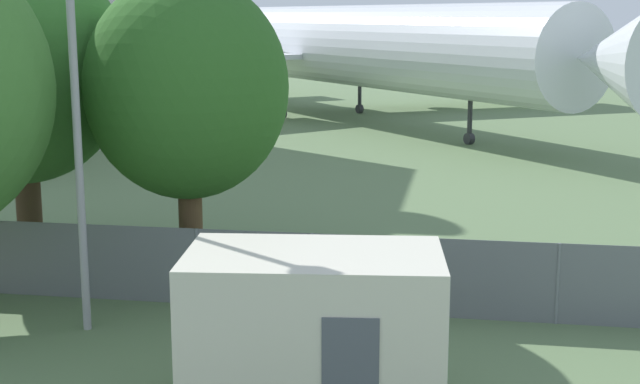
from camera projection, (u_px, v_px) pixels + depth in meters
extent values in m
cylinder|color=slate|center=(87.00, 261.00, 19.81)|extent=(0.07, 0.07, 1.71)
cylinder|color=slate|center=(197.00, 267.00, 19.40)|extent=(0.07, 0.07, 1.71)
cylinder|color=slate|center=(312.00, 272.00, 18.98)|extent=(0.07, 0.07, 1.71)
cylinder|color=slate|center=(432.00, 278.00, 18.57)|extent=(0.07, 0.07, 1.71)
cylinder|color=slate|center=(557.00, 284.00, 18.16)|extent=(0.07, 0.07, 1.71)
cube|color=slate|center=(197.00, 267.00, 19.40)|extent=(56.00, 0.01, 1.71)
cylinder|color=silver|center=(338.00, 45.00, 53.96)|extent=(28.30, 33.68, 4.66)
cone|color=silver|center=(620.00, 60.00, 35.09)|extent=(6.55, 6.55, 4.66)
cone|color=silver|center=(199.00, 37.00, 73.32)|extent=(6.91, 7.16, 4.19)
cube|color=silver|center=(464.00, 52.00, 61.14)|extent=(18.07, 13.81, 0.30)
cylinder|color=#939399|center=(429.00, 70.00, 60.46)|extent=(4.26, 4.58, 2.10)
cube|color=silver|center=(150.00, 59.00, 50.42)|extent=(16.18, 16.70, 0.30)
cylinder|color=#939399|center=(192.00, 79.00, 52.28)|extent=(4.26, 4.58, 2.10)
cube|color=silver|center=(220.00, 32.00, 69.55)|extent=(10.32, 9.32, 0.20)
cylinder|color=#2D2D33|center=(470.00, 122.00, 43.65)|extent=(0.24, 0.24, 2.16)
cylinder|color=#2D2D33|center=(469.00, 139.00, 43.81)|extent=(0.58, 0.62, 0.56)
cylinder|color=#2D2D33|center=(360.00, 96.00, 57.65)|extent=(0.24, 0.24, 2.16)
cylinder|color=#2D2D33|center=(360.00, 109.00, 57.80)|extent=(0.58, 0.62, 0.56)
cylinder|color=#2D2D33|center=(283.00, 100.00, 54.97)|extent=(0.24, 0.24, 2.16)
cylinder|color=#2D2D33|center=(283.00, 113.00, 55.13)|extent=(0.58, 0.62, 0.56)
cube|color=beige|center=(314.00, 331.00, 14.15)|extent=(4.28, 2.80, 2.59)
cube|color=#4C515B|center=(350.00, 380.00, 13.01)|extent=(0.84, 0.12, 1.90)
cylinder|color=#4C3823|center=(29.00, 212.00, 22.33)|extent=(0.63, 0.63, 2.80)
ellipsoid|color=#38702D|center=(20.00, 66.00, 21.63)|extent=(5.22, 5.22, 5.74)
cylinder|color=brown|center=(191.00, 228.00, 20.92)|extent=(0.56, 0.56, 2.64)
ellipsoid|color=#2D6023|center=(187.00, 87.00, 20.28)|extent=(4.66, 4.66, 5.12)
cylinder|color=#99999E|center=(78.00, 142.00, 17.28)|extent=(0.16, 0.16, 7.62)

